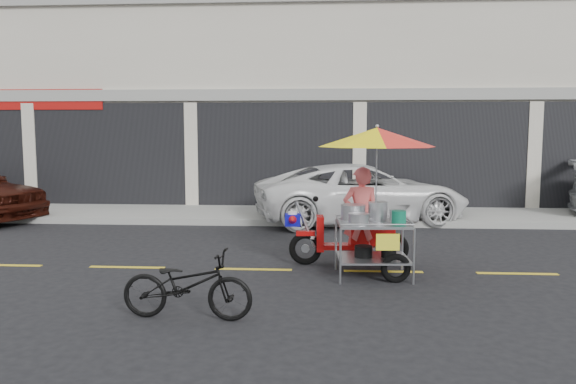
{
  "coord_description": "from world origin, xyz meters",
  "views": [
    {
      "loc": [
        -0.89,
        -8.47,
        2.13
      ],
      "look_at": [
        -1.5,
        0.6,
        1.15
      ],
      "focal_mm": 35.0,
      "sensor_mm": 36.0,
      "label": 1
    }
  ],
  "objects": [
    {
      "name": "white_pickup",
      "position": [
        -0.04,
        4.7,
        0.69
      ],
      "size": [
        5.39,
        3.49,
        1.38
      ],
      "primitive_type": "imported",
      "rotation": [
        0.0,
        0.0,
        1.83
      ],
      "color": "white",
      "rests_on": "ground"
    },
    {
      "name": "near_bicycle",
      "position": [
        -2.45,
        -2.34,
        0.4
      ],
      "size": [
        1.54,
        0.62,
        0.79
      ],
      "primitive_type": "imported",
      "rotation": [
        0.0,
        0.0,
        1.51
      ],
      "color": "black",
      "rests_on": "ground"
    },
    {
      "name": "centerline",
      "position": [
        0.0,
        0.0,
        0.0
      ],
      "size": [
        42.0,
        0.1,
        0.01
      ],
      "primitive_type": "cube",
      "color": "gold",
      "rests_on": "ground"
    },
    {
      "name": "shophouse_block",
      "position": [
        2.82,
        10.59,
        4.24
      ],
      "size": [
        36.0,
        8.11,
        10.4
      ],
      "color": "beige",
      "rests_on": "ground"
    },
    {
      "name": "food_vendor_rig",
      "position": [
        -0.24,
        0.0,
        1.41
      ],
      "size": [
        2.29,
        1.81,
        2.24
      ],
      "rotation": [
        0.0,
        0.0,
        0.06
      ],
      "color": "black",
      "rests_on": "ground"
    },
    {
      "name": "ground",
      "position": [
        0.0,
        0.0,
        0.0
      ],
      "size": [
        90.0,
        90.0,
        0.0
      ],
      "primitive_type": "plane",
      "color": "black"
    },
    {
      "name": "sidewalk",
      "position": [
        0.0,
        5.5,
        0.07
      ],
      "size": [
        45.0,
        3.0,
        0.15
      ],
      "primitive_type": "cube",
      "color": "gray",
      "rests_on": "ground"
    }
  ]
}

